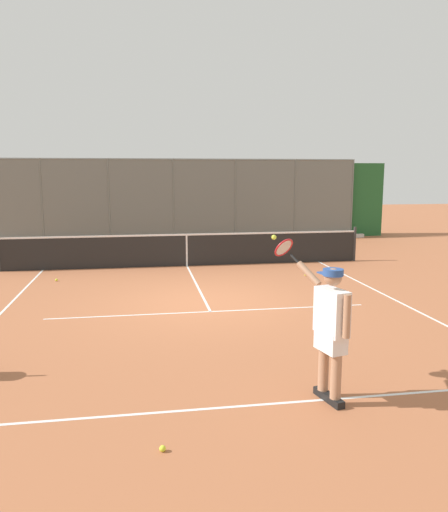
# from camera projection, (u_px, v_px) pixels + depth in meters

# --- Properties ---
(ground_plane) EXTENTS (60.00, 60.00, 0.00)m
(ground_plane) POSITION_uv_depth(u_px,v_px,m) (206.00, 302.00, 10.84)
(ground_plane) COLOR #A8603D
(court_line_markings) EXTENTS (8.29, 9.27, 0.01)m
(court_line_markings) POSITION_uv_depth(u_px,v_px,m) (213.00, 316.00, 9.79)
(court_line_markings) COLOR white
(court_line_markings) RESTS_ON ground
(fence_backdrop) EXTENTS (18.15, 1.37, 3.29)m
(fence_backdrop) POSITION_uv_depth(u_px,v_px,m) (172.00, 202.00, 20.82)
(fence_backdrop) COLOR slate
(fence_backdrop) RESTS_ON ground
(tennis_net) EXTENTS (10.65, 0.09, 1.07)m
(tennis_net) POSITION_uv_depth(u_px,v_px,m) (187.00, 249.00, 14.98)
(tennis_net) COLOR #2D2D2D
(tennis_net) RESTS_ON ground
(tennis_player) EXTENTS (0.71, 1.29, 1.94)m
(tennis_player) POSITION_uv_depth(u_px,v_px,m) (330.00, 324.00, 6.04)
(tennis_player) COLOR black
(tennis_player) RESTS_ON ground
(tennis_ball_near_baseline) EXTENTS (0.07, 0.07, 0.07)m
(tennis_ball_near_baseline) POSITION_uv_depth(u_px,v_px,m) (56.00, 280.00, 12.93)
(tennis_ball_near_baseline) COLOR #CCDB33
(tennis_ball_near_baseline) RESTS_ON ground
(tennis_ball_near_net) EXTENTS (0.07, 0.07, 0.07)m
(tennis_ball_near_net) POSITION_uv_depth(u_px,v_px,m) (163.00, 449.00, 5.05)
(tennis_ball_near_net) COLOR #CCDB33
(tennis_ball_near_net) RESTS_ON ground
(tennis_ball_by_sideline) EXTENTS (0.07, 0.07, 0.07)m
(tennis_ball_by_sideline) POSITION_uv_depth(u_px,v_px,m) (306.00, 275.00, 13.57)
(tennis_ball_by_sideline) COLOR #CCDB33
(tennis_ball_by_sideline) RESTS_ON ground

